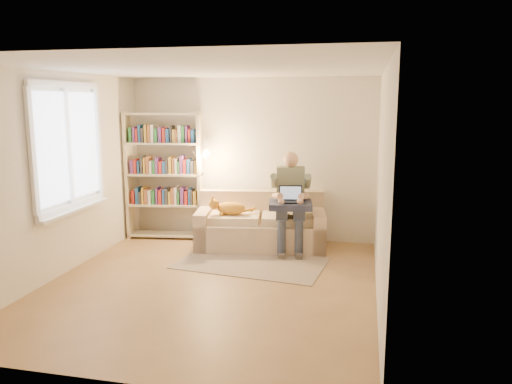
% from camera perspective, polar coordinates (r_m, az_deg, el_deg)
% --- Properties ---
extents(floor, '(4.50, 4.50, 0.00)m').
position_cam_1_polar(floor, '(6.30, -5.22, -10.45)').
color(floor, olive).
rests_on(floor, ground).
extents(ceiling, '(4.00, 4.50, 0.02)m').
position_cam_1_polar(ceiling, '(5.90, -5.65, 13.88)').
color(ceiling, white).
rests_on(ceiling, wall_back).
extents(wall_left, '(0.02, 4.50, 2.60)m').
position_cam_1_polar(wall_left, '(6.84, -21.60, 1.79)').
color(wall_left, silver).
rests_on(wall_left, floor).
extents(wall_right, '(0.02, 4.50, 2.60)m').
position_cam_1_polar(wall_right, '(5.68, 14.15, 0.59)').
color(wall_right, silver).
rests_on(wall_right, floor).
extents(wall_back, '(4.00, 0.02, 2.60)m').
position_cam_1_polar(wall_back, '(8.11, -0.56, 3.77)').
color(wall_back, silver).
rests_on(wall_back, floor).
extents(wall_front, '(4.00, 0.02, 2.60)m').
position_cam_1_polar(wall_front, '(3.92, -15.54, -3.81)').
color(wall_front, silver).
rests_on(wall_front, floor).
extents(window, '(0.12, 1.52, 1.69)m').
position_cam_1_polar(window, '(6.97, -20.37, 2.64)').
color(window, white).
rests_on(window, wall_left).
extents(sofa, '(2.07, 1.18, 0.83)m').
position_cam_1_polar(sofa, '(7.75, 0.56, -4.06)').
color(sofa, '#D0B493').
rests_on(sofa, floor).
extents(person, '(0.51, 0.72, 1.48)m').
position_cam_1_polar(person, '(7.48, 3.96, -0.51)').
color(person, gray).
rests_on(person, sofa).
extents(cat, '(0.66, 0.31, 0.25)m').
position_cam_1_polar(cat, '(7.59, -3.07, -1.80)').
color(cat, '#F7A830').
rests_on(cat, sofa).
extents(blanket, '(0.69, 0.60, 0.09)m').
position_cam_1_polar(blanket, '(7.35, 4.13, -1.49)').
color(blanket, '#262B43').
rests_on(blanket, person).
extents(laptop, '(0.38, 0.35, 0.27)m').
position_cam_1_polar(laptop, '(7.34, 4.14, -0.66)').
color(laptop, black).
rests_on(laptop, blanket).
extents(bookshelf, '(1.40, 0.48, 2.07)m').
position_cam_1_polar(bookshelf, '(8.22, -10.43, 2.57)').
color(bookshelf, beige).
rests_on(bookshelf, floor).
extents(rug, '(2.14, 1.42, 0.01)m').
position_cam_1_polar(rug, '(7.03, -0.55, -8.10)').
color(rug, gray).
rests_on(rug, floor).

